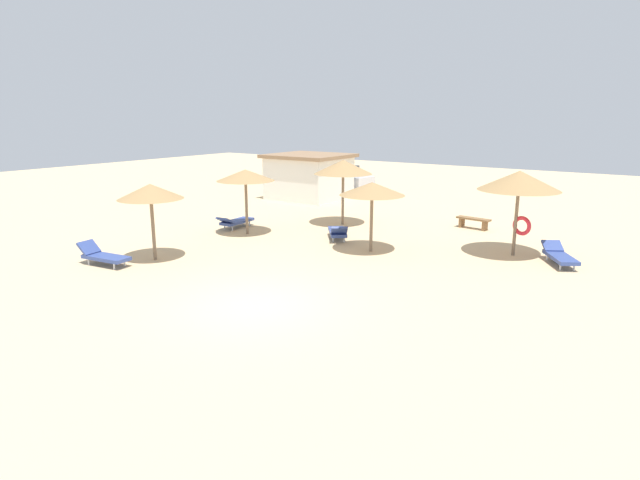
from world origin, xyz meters
TOP-DOWN VIEW (x-y plane):
  - ground_plane at (0.00, 0.00)m, footprint 80.00×80.00m
  - parasol_0 at (-6.01, 6.25)m, footprint 2.41×2.41m
  - parasol_1 at (-0.29, 6.72)m, footprint 2.38×2.38m
  - parasol_2 at (-5.92, 1.42)m, footprint 2.22×2.22m
  - parasol_3 at (4.21, 9.15)m, footprint 2.83×2.83m
  - parasol_4 at (-3.76, 10.24)m, footprint 2.63×2.63m
  - lounger_0 at (-7.26, 6.83)m, footprint 0.78×1.96m
  - lounger_1 at (-2.33, 7.61)m, footprint 1.67×1.88m
  - lounger_2 at (-6.79, -0.02)m, footprint 1.94×0.88m
  - lounger_3 at (5.80, 8.84)m, footprint 1.55×1.96m
  - bench_0 at (1.49, 12.74)m, footprint 1.54×0.59m
  - parked_car at (-9.27, 18.78)m, footprint 4.17×2.35m
  - beach_cabana at (-9.50, 15.54)m, footprint 4.41×4.16m

SIDE VIEW (x-z plane):
  - ground_plane at x=0.00m, z-range 0.00..0.00m
  - lounger_0 at x=-7.26m, z-range 0.00..0.62m
  - lounger_3 at x=5.80m, z-range -0.01..0.63m
  - lounger_1 at x=-2.33m, z-range -0.04..0.67m
  - lounger_2 at x=-6.79m, z-range -0.05..0.69m
  - bench_0 at x=1.49m, z-range 0.10..0.59m
  - parked_car at x=-9.27m, z-range -0.04..1.68m
  - beach_cabana at x=-9.50m, z-range 0.02..2.65m
  - parasol_1 at x=-0.29m, z-range 1.03..3.60m
  - parasol_2 at x=-5.92m, z-range 1.06..3.72m
  - parasol_0 at x=-6.01m, z-range 1.11..3.84m
  - parasol_4 at x=-3.76m, z-range 1.15..4.10m
  - parasol_3 at x=4.21m, z-range 1.15..4.19m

